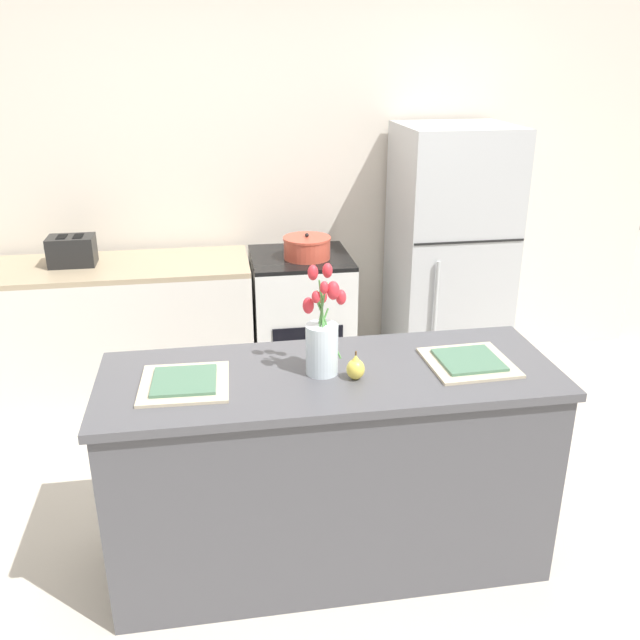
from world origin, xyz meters
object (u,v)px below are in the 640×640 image
object	(u,v)px
stove_range	(301,323)
flower_vase	(322,338)
toaster	(72,251)
plate_setting_right	(469,362)
plate_setting_left	(184,382)
refrigerator	(449,259)
cooking_pot	(307,248)
pear_figurine	(356,368)

from	to	relation	value
stove_range	flower_vase	bearing A→B (deg)	-94.74
toaster	plate_setting_right	bearing A→B (deg)	-42.58
stove_range	plate_setting_left	bearing A→B (deg)	-112.23
flower_vase	refrigerator	bearing A→B (deg)	55.87
plate_setting_right	cooking_pot	bearing A→B (deg)	105.31
plate_setting_left	toaster	size ratio (longest dim) A/B	1.22
flower_vase	cooking_pot	distance (m)	1.55
refrigerator	plate_setting_left	distance (m)	2.28
pear_figurine	refrigerator	bearing A→B (deg)	60.01
plate_setting_right	refrigerator	bearing A→B (deg)	73.20
plate_setting_right	toaster	xyz separation A→B (m)	(-1.79, 1.65, 0.08)
toaster	stove_range	bearing A→B (deg)	-1.35
plate_setting_left	stove_range	bearing A→B (deg)	67.77
stove_range	plate_setting_right	distance (m)	1.74
cooking_pot	stove_range	bearing A→B (deg)	121.38
refrigerator	cooking_pot	distance (m)	0.93
pear_figurine	cooking_pot	bearing A→B (deg)	88.27
refrigerator	pear_figurine	distance (m)	1.93
stove_range	toaster	distance (m)	1.44
stove_range	pear_figurine	world-z (taller)	pear_figurine
stove_range	cooking_pot	distance (m)	0.52
cooking_pot	refrigerator	bearing A→B (deg)	3.47
flower_vase	pear_figurine	distance (m)	0.17
stove_range	flower_vase	size ratio (longest dim) A/B	2.06
plate_setting_right	toaster	distance (m)	2.44
toaster	cooking_pot	bearing A→B (deg)	-3.61
stove_range	plate_setting_right	xyz separation A→B (m)	(0.46, -1.62, 0.46)
pear_figurine	plate_setting_right	bearing A→B (deg)	6.47
plate_setting_left	cooking_pot	distance (m)	1.71
flower_vase	plate_setting_right	xyz separation A→B (m)	(0.59, -0.02, -0.14)
flower_vase	plate_setting_left	bearing A→B (deg)	-177.65
plate_setting_left	plate_setting_right	xyz separation A→B (m)	(1.12, 0.00, 0.00)
plate_setting_left	plate_setting_right	world-z (taller)	same
stove_range	refrigerator	size ratio (longest dim) A/B	0.54
refrigerator	plate_setting_right	world-z (taller)	refrigerator
refrigerator	plate_setting_left	xyz separation A→B (m)	(-1.61, -1.62, 0.08)
plate_setting_left	cooking_pot	bearing A→B (deg)	66.04
stove_range	plate_setting_right	size ratio (longest dim) A/B	2.61
plate_setting_left	plate_setting_right	distance (m)	1.12
plate_setting_right	stove_range	bearing A→B (deg)	105.91
pear_figurine	plate_setting_right	xyz separation A→B (m)	(0.48, 0.05, -0.04)
pear_figurine	toaster	distance (m)	2.15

